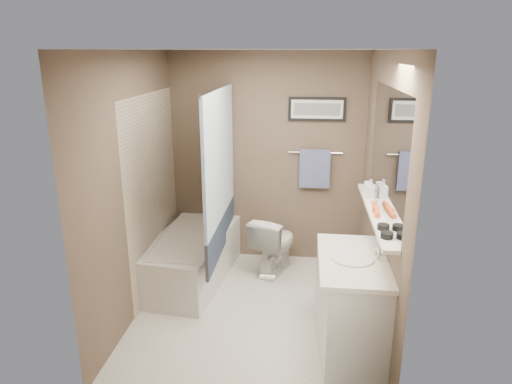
# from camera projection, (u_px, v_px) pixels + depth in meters

# --- Properties ---
(ground) EXTENTS (2.50, 2.50, 0.00)m
(ground) POSITION_uv_depth(u_px,v_px,m) (254.00, 311.00, 4.38)
(ground) COLOR silver
(ground) RESTS_ON ground
(ceiling) EXTENTS (2.20, 2.50, 0.04)m
(ceiling) POSITION_uv_depth(u_px,v_px,m) (254.00, 52.00, 3.67)
(ceiling) COLOR white
(ceiling) RESTS_ON wall_back
(wall_back) EXTENTS (2.20, 0.04, 2.40)m
(wall_back) POSITION_uv_depth(u_px,v_px,m) (266.00, 160.00, 5.19)
(wall_back) COLOR brown
(wall_back) RESTS_ON ground
(wall_front) EXTENTS (2.20, 0.04, 2.40)m
(wall_front) POSITION_uv_depth(u_px,v_px,m) (232.00, 250.00, 2.86)
(wall_front) COLOR brown
(wall_front) RESTS_ON ground
(wall_left) EXTENTS (0.04, 2.50, 2.40)m
(wall_left) POSITION_uv_depth(u_px,v_px,m) (136.00, 188.00, 4.14)
(wall_left) COLOR brown
(wall_left) RESTS_ON ground
(wall_right) EXTENTS (0.04, 2.50, 2.40)m
(wall_right) POSITION_uv_depth(u_px,v_px,m) (379.00, 196.00, 3.91)
(wall_right) COLOR brown
(wall_right) RESTS_ON ground
(tile_surround) EXTENTS (0.02, 1.55, 2.00)m
(tile_surround) POSITION_uv_depth(u_px,v_px,m) (154.00, 192.00, 4.67)
(tile_surround) COLOR #C5B095
(tile_surround) RESTS_ON wall_left
(curtain_rod) EXTENTS (0.02, 1.55, 0.02)m
(curtain_rod) POSITION_uv_depth(u_px,v_px,m) (218.00, 88.00, 4.29)
(curtain_rod) COLOR silver
(curtain_rod) RESTS_ON wall_left
(curtain_upper) EXTENTS (0.03, 1.45, 1.28)m
(curtain_upper) POSITION_uv_depth(u_px,v_px,m) (219.00, 156.00, 4.48)
(curtain_upper) COLOR white
(curtain_upper) RESTS_ON curtain_rod
(curtain_lower) EXTENTS (0.03, 1.45, 0.36)m
(curtain_lower) POSITION_uv_depth(u_px,v_px,m) (221.00, 233.00, 4.73)
(curtain_lower) COLOR #2A374F
(curtain_lower) RESTS_ON curtain_rod
(mirror) EXTENTS (0.02, 1.60, 1.00)m
(mirror) POSITION_uv_depth(u_px,v_px,m) (387.00, 151.00, 3.64)
(mirror) COLOR silver
(mirror) RESTS_ON wall_right
(shelf) EXTENTS (0.12, 1.60, 0.03)m
(shelf) POSITION_uv_depth(u_px,v_px,m) (375.00, 212.00, 3.80)
(shelf) COLOR silver
(shelf) RESTS_ON wall_right
(towel_bar) EXTENTS (0.60, 0.02, 0.02)m
(towel_bar) POSITION_uv_depth(u_px,v_px,m) (315.00, 153.00, 5.09)
(towel_bar) COLOR silver
(towel_bar) RESTS_ON wall_back
(towel) EXTENTS (0.34, 0.05, 0.44)m
(towel) POSITION_uv_depth(u_px,v_px,m) (315.00, 169.00, 5.13)
(towel) COLOR #828CBD
(towel) RESTS_ON towel_bar
(art_frame) EXTENTS (0.62, 0.02, 0.26)m
(art_frame) POSITION_uv_depth(u_px,v_px,m) (317.00, 109.00, 4.96)
(art_frame) COLOR black
(art_frame) RESTS_ON wall_back
(art_mat) EXTENTS (0.56, 0.00, 0.20)m
(art_mat) POSITION_uv_depth(u_px,v_px,m) (317.00, 109.00, 4.95)
(art_mat) COLOR white
(art_mat) RESTS_ON art_frame
(art_image) EXTENTS (0.50, 0.00, 0.13)m
(art_image) POSITION_uv_depth(u_px,v_px,m) (317.00, 109.00, 4.95)
(art_image) COLOR #595959
(art_image) RESTS_ON art_mat
(door) EXTENTS (0.80, 0.02, 2.00)m
(door) POSITION_uv_depth(u_px,v_px,m) (319.00, 284.00, 2.85)
(door) COLOR silver
(door) RESTS_ON wall_front
(door_handle) EXTENTS (0.10, 0.02, 0.02)m
(door_handle) POSITION_uv_depth(u_px,v_px,m) (267.00, 277.00, 2.93)
(door_handle) COLOR silver
(door_handle) RESTS_ON door
(bathtub) EXTENTS (0.88, 1.57, 0.50)m
(bathtub) POSITION_uv_depth(u_px,v_px,m) (192.00, 257.00, 4.94)
(bathtub) COLOR silver
(bathtub) RESTS_ON ground
(tub_rim) EXTENTS (0.56, 1.36, 0.02)m
(tub_rim) POSITION_uv_depth(u_px,v_px,m) (191.00, 236.00, 4.87)
(tub_rim) COLOR silver
(tub_rim) RESTS_ON bathtub
(toilet) EXTENTS (0.58, 0.74, 0.66)m
(toilet) POSITION_uv_depth(u_px,v_px,m) (274.00, 244.00, 5.08)
(toilet) COLOR white
(toilet) RESTS_ON ground
(vanity) EXTENTS (0.56, 0.93, 0.80)m
(vanity) POSITION_uv_depth(u_px,v_px,m) (351.00, 308.00, 3.69)
(vanity) COLOR silver
(vanity) RESTS_ON ground
(countertop) EXTENTS (0.54, 0.96, 0.04)m
(countertop) POSITION_uv_depth(u_px,v_px,m) (353.00, 261.00, 3.56)
(countertop) COLOR silver
(countertop) RESTS_ON vanity
(sink_basin) EXTENTS (0.34, 0.34, 0.01)m
(sink_basin) POSITION_uv_depth(u_px,v_px,m) (352.00, 257.00, 3.56)
(sink_basin) COLOR silver
(sink_basin) RESTS_ON countertop
(faucet_spout) EXTENTS (0.02, 0.02, 0.10)m
(faucet_spout) POSITION_uv_depth(u_px,v_px,m) (379.00, 254.00, 3.52)
(faucet_spout) COLOR silver
(faucet_spout) RESTS_ON countertop
(faucet_knob) EXTENTS (0.05, 0.05, 0.05)m
(faucet_knob) POSITION_uv_depth(u_px,v_px,m) (377.00, 251.00, 3.62)
(faucet_knob) COLOR white
(faucet_knob) RESTS_ON countertop
(candle_bowl_near) EXTENTS (0.09, 0.09, 0.04)m
(candle_bowl_near) POSITION_uv_depth(u_px,v_px,m) (387.00, 235.00, 3.24)
(candle_bowl_near) COLOR black
(candle_bowl_near) RESTS_ON shelf
(candle_bowl_far) EXTENTS (0.09, 0.09, 0.04)m
(candle_bowl_far) POSITION_uv_depth(u_px,v_px,m) (383.00, 227.00, 3.40)
(candle_bowl_far) COLOR black
(candle_bowl_far) RESTS_ON shelf
(hair_brush_front) EXTENTS (0.07, 0.22, 0.04)m
(hair_brush_front) POSITION_uv_depth(u_px,v_px,m) (377.00, 211.00, 3.72)
(hair_brush_front) COLOR #EE5B21
(hair_brush_front) RESTS_ON shelf
(hair_brush_back) EXTENTS (0.07, 0.22, 0.04)m
(hair_brush_back) POSITION_uv_depth(u_px,v_px,m) (375.00, 206.00, 3.83)
(hair_brush_back) COLOR #CB4E1C
(hair_brush_back) RESTS_ON shelf
(pink_comb) EXTENTS (0.03, 0.16, 0.01)m
(pink_comb) POSITION_uv_depth(u_px,v_px,m) (373.00, 204.00, 3.96)
(pink_comb) COLOR pink
(pink_comb) RESTS_ON shelf
(glass_jar) EXTENTS (0.08, 0.08, 0.10)m
(glass_jar) POSITION_uv_depth(u_px,v_px,m) (368.00, 187.00, 4.28)
(glass_jar) COLOR silver
(glass_jar) RESTS_ON shelf
(soap_bottle) EXTENTS (0.08, 0.08, 0.17)m
(soap_bottle) POSITION_uv_depth(u_px,v_px,m) (370.00, 189.00, 4.11)
(soap_bottle) COLOR #999999
(soap_bottle) RESTS_ON shelf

